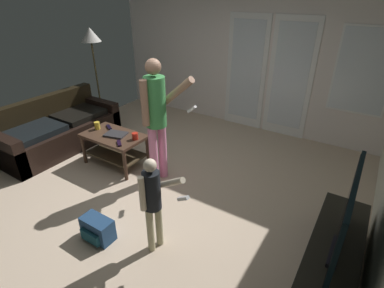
{
  "coord_description": "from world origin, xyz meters",
  "views": [
    {
      "loc": [
        2.21,
        -2.45,
        2.4
      ],
      "look_at": [
        0.7,
        -0.09,
        0.92
      ],
      "focal_mm": 27.69,
      "sensor_mm": 36.0,
      "label": 1
    }
  ],
  "objects_px": {
    "laptop_closed": "(116,134)",
    "cup_by_laptop": "(135,136)",
    "cup_near_edge": "(97,126)",
    "flat_screen_tv": "(345,219)",
    "person_adult": "(157,112)",
    "person_child": "(153,198)",
    "coffee_table": "(115,143)",
    "dvd_remote_slim": "(119,143)",
    "tv_remote_black": "(109,127)",
    "leather_couch": "(58,131)",
    "backpack": "(97,229)",
    "tv_stand": "(329,270)",
    "floor_lamp": "(91,40)",
    "loose_keyboard": "(98,226)"
  },
  "relations": [
    {
      "from": "cup_by_laptop",
      "to": "tv_remote_black",
      "type": "height_order",
      "value": "cup_by_laptop"
    },
    {
      "from": "tv_stand",
      "to": "floor_lamp",
      "type": "distance_m",
      "value": 5.09
    },
    {
      "from": "coffee_table",
      "to": "loose_keyboard",
      "type": "xyz_separation_m",
      "value": [
        0.82,
        -1.11,
        -0.35
      ]
    },
    {
      "from": "cup_near_edge",
      "to": "laptop_closed",
      "type": "bearing_deg",
      "value": -0.37
    },
    {
      "from": "coffee_table",
      "to": "backpack",
      "type": "distance_m",
      "value": 1.57
    },
    {
      "from": "flat_screen_tv",
      "to": "loose_keyboard",
      "type": "distance_m",
      "value": 2.51
    },
    {
      "from": "coffee_table",
      "to": "flat_screen_tv",
      "type": "xyz_separation_m",
      "value": [
        3.13,
        -0.5,
        0.42
      ]
    },
    {
      "from": "flat_screen_tv",
      "to": "floor_lamp",
      "type": "xyz_separation_m",
      "value": [
        -4.64,
        1.59,
        0.79
      ]
    },
    {
      "from": "leather_couch",
      "to": "cup_near_edge",
      "type": "distance_m",
      "value": 0.91
    },
    {
      "from": "person_child",
      "to": "cup_by_laptop",
      "type": "bearing_deg",
      "value": 138.75
    },
    {
      "from": "person_adult",
      "to": "loose_keyboard",
      "type": "distance_m",
      "value": 1.52
    },
    {
      "from": "floor_lamp",
      "to": "tv_remote_black",
      "type": "bearing_deg",
      "value": -36.89
    },
    {
      "from": "leather_couch",
      "to": "flat_screen_tv",
      "type": "height_order",
      "value": "flat_screen_tv"
    },
    {
      "from": "leather_couch",
      "to": "cup_near_edge",
      "type": "bearing_deg",
      "value": 7.96
    },
    {
      "from": "backpack",
      "to": "laptop_closed",
      "type": "relative_size",
      "value": 1.17
    },
    {
      "from": "flat_screen_tv",
      "to": "tv_remote_black",
      "type": "distance_m",
      "value": 3.44
    },
    {
      "from": "tv_stand",
      "to": "backpack",
      "type": "height_order",
      "value": "tv_stand"
    },
    {
      "from": "backpack",
      "to": "dvd_remote_slim",
      "type": "distance_m",
      "value": 1.31
    },
    {
      "from": "leather_couch",
      "to": "coffee_table",
      "type": "relative_size",
      "value": 2.1
    },
    {
      "from": "person_adult",
      "to": "person_child",
      "type": "height_order",
      "value": "person_adult"
    },
    {
      "from": "coffee_table",
      "to": "cup_by_laptop",
      "type": "relative_size",
      "value": 9.74
    },
    {
      "from": "loose_keyboard",
      "to": "flat_screen_tv",
      "type": "bearing_deg",
      "value": 14.76
    },
    {
      "from": "floor_lamp",
      "to": "coffee_table",
      "type": "bearing_deg",
      "value": -35.92
    },
    {
      "from": "floor_lamp",
      "to": "cup_near_edge",
      "type": "xyz_separation_m",
      "value": [
        1.16,
        -1.08,
        -1.01
      ]
    },
    {
      "from": "flat_screen_tv",
      "to": "laptop_closed",
      "type": "distance_m",
      "value": 3.14
    },
    {
      "from": "laptop_closed",
      "to": "cup_near_edge",
      "type": "xyz_separation_m",
      "value": [
        -0.39,
        0.0,
        0.04
      ]
    },
    {
      "from": "cup_near_edge",
      "to": "flat_screen_tv",
      "type": "bearing_deg",
      "value": -8.44
    },
    {
      "from": "dvd_remote_slim",
      "to": "cup_by_laptop",
      "type": "bearing_deg",
      "value": 108.17
    },
    {
      "from": "person_child",
      "to": "backpack",
      "type": "relative_size",
      "value": 2.98
    },
    {
      "from": "laptop_closed",
      "to": "cup_by_laptop",
      "type": "relative_size",
      "value": 3.2
    },
    {
      "from": "coffee_table",
      "to": "dvd_remote_slim",
      "type": "relative_size",
      "value": 5.45
    },
    {
      "from": "person_adult",
      "to": "loose_keyboard",
      "type": "height_order",
      "value": "person_adult"
    },
    {
      "from": "tv_stand",
      "to": "cup_near_edge",
      "type": "bearing_deg",
      "value": 171.5
    },
    {
      "from": "cup_by_laptop",
      "to": "person_adult",
      "type": "bearing_deg",
      "value": -3.86
    },
    {
      "from": "cup_near_edge",
      "to": "person_adult",
      "type": "bearing_deg",
      "value": 1.01
    },
    {
      "from": "dvd_remote_slim",
      "to": "tv_remote_black",
      "type": "bearing_deg",
      "value": -171.09
    },
    {
      "from": "tv_stand",
      "to": "leather_couch",
      "type": "bearing_deg",
      "value": 174.76
    },
    {
      "from": "person_adult",
      "to": "loose_keyboard",
      "type": "bearing_deg",
      "value": -90.03
    },
    {
      "from": "tv_remote_black",
      "to": "laptop_closed",
      "type": "bearing_deg",
      "value": 4.78
    },
    {
      "from": "laptop_closed",
      "to": "tv_remote_black",
      "type": "bearing_deg",
      "value": 141.26
    },
    {
      "from": "flat_screen_tv",
      "to": "tv_remote_black",
      "type": "height_order",
      "value": "flat_screen_tv"
    },
    {
      "from": "flat_screen_tv",
      "to": "person_child",
      "type": "height_order",
      "value": "flat_screen_tv"
    },
    {
      "from": "floor_lamp",
      "to": "loose_keyboard",
      "type": "bearing_deg",
      "value": -43.48
    },
    {
      "from": "person_child",
      "to": "dvd_remote_slim",
      "type": "xyz_separation_m",
      "value": [
        -1.28,
        0.81,
        -0.13
      ]
    },
    {
      "from": "laptop_closed",
      "to": "person_adult",
      "type": "bearing_deg",
      "value": -12.56
    },
    {
      "from": "laptop_closed",
      "to": "cup_by_laptop",
      "type": "height_order",
      "value": "cup_by_laptop"
    },
    {
      "from": "leather_couch",
      "to": "tv_remote_black",
      "type": "distance_m",
      "value": 1.03
    },
    {
      "from": "leather_couch",
      "to": "backpack",
      "type": "xyz_separation_m",
      "value": [
        2.17,
        -1.11,
        -0.16
      ]
    },
    {
      "from": "leather_couch",
      "to": "dvd_remote_slim",
      "type": "xyz_separation_m",
      "value": [
        1.5,
        -0.06,
        0.22
      ]
    },
    {
      "from": "tv_remote_black",
      "to": "cup_by_laptop",
      "type": "bearing_deg",
      "value": 22.41
    }
  ]
}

